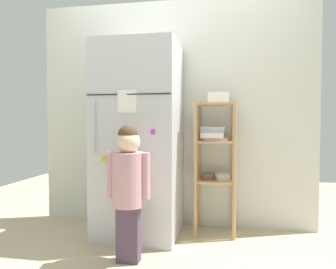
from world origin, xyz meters
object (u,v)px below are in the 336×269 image
Objects in this scene: child_standing at (128,179)px; pantry_shelf_unit at (215,152)px; refrigerator at (139,140)px; fruit_bin at (218,99)px.

child_standing is 0.95m from pantry_shelf_unit.
pantry_shelf_unit is (0.60, 0.73, 0.14)m from child_standing.
refrigerator is 0.81m from fruit_bin.
refrigerator reaches higher than fruit_bin.
pantry_shelf_unit is (0.67, 0.16, -0.11)m from refrigerator.
child_standing is at bearing -82.33° from refrigerator.
child_standing is 5.39× the size of fruit_bin.
refrigerator is at bearing 97.67° from child_standing.
fruit_bin reaches higher than pantry_shelf_unit.
refrigerator is 9.20× the size of fruit_bin.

